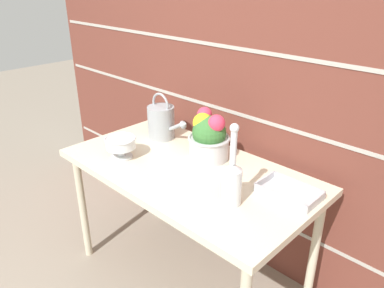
# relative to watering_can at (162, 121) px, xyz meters

# --- Properties ---
(ground_plane) EXTENTS (12.00, 12.00, 0.00)m
(ground_plane) POSITION_rel_watering_can_xyz_m (0.38, -0.17, -0.84)
(ground_plane) COLOR gray
(brick_wall) EXTENTS (3.60, 0.08, 2.20)m
(brick_wall) POSITION_rel_watering_can_xyz_m (0.38, 0.29, 0.26)
(brick_wall) COLOR brown
(brick_wall) RESTS_ON ground_plane
(patio_table) EXTENTS (1.33, 0.71, 0.74)m
(patio_table) POSITION_rel_watering_can_xyz_m (0.38, -0.17, -0.17)
(patio_table) COLOR beige
(patio_table) RESTS_ON ground_plane
(watering_can) EXTENTS (0.30, 0.16, 0.28)m
(watering_can) POSITION_rel_watering_can_xyz_m (0.00, 0.00, 0.00)
(watering_can) COLOR #93999E
(watering_can) RESTS_ON patio_table
(crystal_pedestal_bowl) EXTENTS (0.17, 0.17, 0.12)m
(crystal_pedestal_bowl) POSITION_rel_watering_can_xyz_m (0.05, -0.33, -0.02)
(crystal_pedestal_bowl) COLOR silver
(crystal_pedestal_bowl) RESTS_ON patio_table
(flower_planter) EXTENTS (0.22, 0.22, 0.27)m
(flower_planter) POSITION_rel_watering_can_xyz_m (0.38, -0.01, 0.02)
(flower_planter) COLOR #BCBCC1
(flower_planter) RESTS_ON patio_table
(glass_decanter) EXTENTS (0.09, 0.09, 0.37)m
(glass_decanter) POSITION_rel_watering_can_xyz_m (0.74, -0.27, 0.01)
(glass_decanter) COLOR silver
(glass_decanter) RESTS_ON patio_table
(wire_tray) EXTENTS (0.27, 0.17, 0.04)m
(wire_tray) POSITION_rel_watering_can_xyz_m (0.89, -0.03, -0.09)
(wire_tray) COLOR #B7B7BC
(wire_tray) RESTS_ON patio_table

